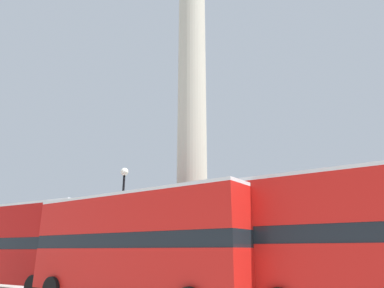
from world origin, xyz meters
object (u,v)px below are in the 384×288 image
at_px(monument_column, 192,149).
at_px(street_lamp, 122,212).
at_px(bus_c, 16,243).
at_px(bus_a, 138,243).
at_px(equestrian_statue, 100,257).

bearing_deg(monument_column, street_lamp, -158.53).
relative_size(monument_column, bus_c, 2.40).
distance_m(bus_a, equestrian_statue, 16.25).
distance_m(monument_column, equestrian_statue, 13.64).
relative_size(bus_c, street_lamp, 1.49).
bearing_deg(street_lamp, bus_c, -130.49).
xyz_separation_m(equestrian_statue, street_lamp, (7.33, -5.64, 2.70)).
height_order(bus_a, bus_c, bus_c).
xyz_separation_m(bus_c, street_lamp, (3.61, 4.22, 1.84)).
height_order(monument_column, street_lamp, monument_column).
distance_m(bus_c, equestrian_statue, 10.58).
relative_size(equestrian_statue, street_lamp, 0.81).
relative_size(bus_a, street_lamp, 1.47).
bearing_deg(monument_column, bus_c, -142.65).
height_order(monument_column, bus_a, monument_column).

